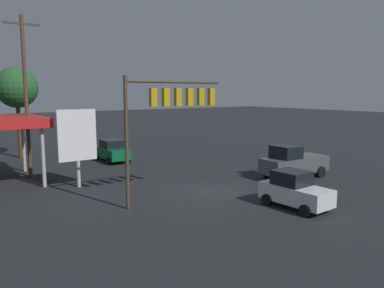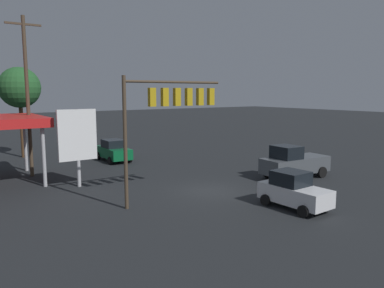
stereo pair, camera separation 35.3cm
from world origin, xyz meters
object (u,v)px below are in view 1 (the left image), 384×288
Objects in this scene: utility_pole at (26,94)px; sedan_waiting at (112,151)px; hatchback_crossing at (295,190)px; price_sign at (77,137)px; pickup_parked at (293,162)px; street_tree at (17,88)px; traffic_signal_assembly at (170,106)px.

sedan_waiting is at bearing -162.29° from utility_pole.
utility_pole reaches higher than hatchback_crossing.
price_sign reaches higher than hatchback_crossing.
utility_pole is 2.59× the size of sedan_waiting.
sedan_waiting is 0.83× the size of pickup_parked.
street_tree is at bearing -96.71° from utility_pole.
utility_pole is 19.75m from pickup_parked.
street_tree is (6.34, -6.64, 5.57)m from sedan_waiting.
utility_pole is at bearing -32.46° from pickup_parked.
hatchback_crossing is (-9.91, 16.03, -5.08)m from utility_pole.
pickup_parked is at bearing 31.39° from sedan_waiting.
utility_pole is at bearing 83.29° from street_tree.
pickup_parked is (-15.45, 11.28, -4.92)m from utility_pole.
utility_pole is at bearing -71.44° from sedan_waiting.
traffic_signal_assembly is at bearing 101.59° from street_tree.
hatchback_crossing reaches higher than sedan_waiting.
utility_pole is at bearing -64.98° from traffic_signal_assembly.
pickup_parked is at bearing 128.22° from hatchback_crossing.
pickup_parked is (-13.56, 6.27, -2.19)m from price_sign.
pickup_parked is at bearing 178.93° from traffic_signal_assembly.
traffic_signal_assembly is at bearing 118.39° from price_sign.
traffic_signal_assembly is 1.32× the size of pickup_parked.
hatchback_crossing is (-4.73, 4.94, -4.46)m from traffic_signal_assembly.
price_sign reaches higher than pickup_parked.
hatchback_crossing is at bearing 44.28° from pickup_parked.
traffic_signal_assembly is 20.54m from street_tree.
price_sign is at bearing -35.86° from sedan_waiting.
price_sign is 13.82m from hatchback_crossing.
traffic_signal_assembly reaches higher than hatchback_crossing.
sedan_waiting is at bearing 133.69° from street_tree.
utility_pole reaches higher than pickup_parked.
traffic_signal_assembly is 0.83× the size of street_tree.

